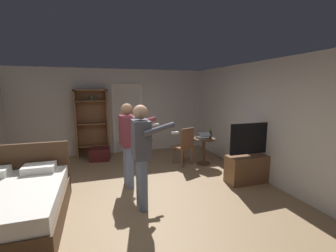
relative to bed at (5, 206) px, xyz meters
name	(u,v)px	position (x,y,z in m)	size (l,w,h in m)	color
ground_plane	(133,204)	(1.86, 0.05, -0.30)	(7.47, 7.47, 0.00)	#997A56
wall_back	(114,112)	(1.86, 3.50, 0.98)	(6.00, 0.12, 2.57)	beige
wall_right	(276,123)	(4.80, 0.05, 0.98)	(0.12, 7.03, 2.57)	beige
doorway_frame	(127,113)	(2.26, 3.42, 0.92)	(0.93, 0.08, 2.13)	white
bed	(5,206)	(0.00, 0.00, 0.00)	(1.59, 1.94, 1.02)	#4C331E
bookshelf	(92,121)	(1.21, 3.28, 0.76)	(0.93, 0.32, 1.96)	brown
tv_flatscreen	(252,164)	(4.44, 0.24, 0.08)	(1.11, 0.40, 1.28)	brown
side_table	(204,147)	(3.98, 1.59, 0.16)	(0.59, 0.59, 0.70)	#4C331E
laptop	(204,137)	(3.95, 1.55, 0.45)	(0.32, 0.33, 0.16)	black
bottle_on_table	(210,134)	(4.12, 1.51, 0.50)	(0.06, 0.06, 0.26)	#243B1A
wooden_chair	(185,145)	(3.47, 1.67, 0.24)	(0.54, 0.54, 0.99)	brown
person_blue_shirt	(142,149)	(2.00, -0.09, 0.70)	(0.68, 0.59, 1.72)	slate
person_striped_shirt	(128,139)	(1.91, 0.84, 0.69)	(0.73, 0.63, 1.69)	slate
suitcase_dark	(100,154)	(1.37, 2.77, -0.13)	(0.53, 0.40, 0.34)	#4C1919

